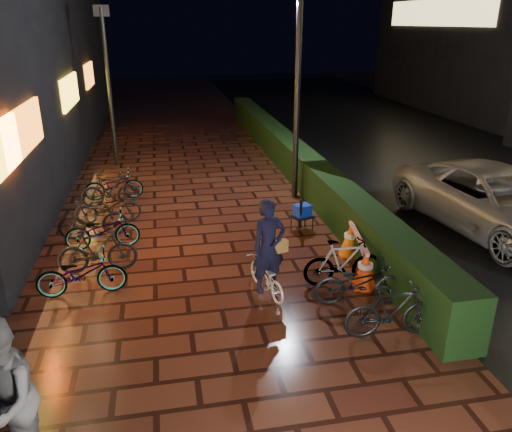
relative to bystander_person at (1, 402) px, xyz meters
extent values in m
plane|color=#381911|center=(2.60, 2.83, -0.96)|extent=(80.00, 80.00, 0.00)
cube|color=black|center=(11.60, 7.83, -0.96)|extent=(11.00, 60.00, 0.01)
cube|color=black|center=(5.90, 10.83, -0.46)|extent=(0.70, 20.00, 1.00)
imported|color=slate|center=(0.00, 0.00, 0.00)|extent=(0.88, 1.05, 1.92)
imported|color=#B8B8BD|center=(9.27, 5.07, -0.22)|extent=(3.15, 5.59, 1.47)
cube|color=yellow|center=(-0.85, 4.33, 1.64)|extent=(0.08, 2.00, 0.90)
cube|color=orange|center=(-0.85, 5.83, 1.64)|extent=(0.08, 3.00, 0.90)
cube|color=yellow|center=(-0.85, 11.83, 1.64)|extent=(0.08, 2.80, 0.90)
cube|color=orange|center=(-0.85, 16.83, 1.64)|extent=(0.08, 2.20, 0.90)
cube|color=#FFD88C|center=(16.05, 20.83, 4.04)|extent=(0.06, 10.00, 1.30)
cylinder|color=black|center=(5.33, 8.26, 1.87)|extent=(0.17, 0.17, 5.66)
cylinder|color=black|center=(0.25, 12.67, 1.53)|extent=(0.14, 0.14, 4.99)
cube|color=black|center=(0.25, 12.67, 3.93)|extent=(0.48, 0.12, 0.34)
imported|color=white|center=(3.46, 3.26, -0.63)|extent=(0.75, 1.33, 0.66)
imported|color=black|center=(3.49, 3.17, 0.00)|extent=(0.70, 0.55, 1.70)
cube|color=#905E27|center=(3.68, 3.20, -0.03)|extent=(0.32, 0.20, 0.22)
cone|color=red|center=(5.29, 3.14, -0.59)|extent=(0.46, 0.46, 0.73)
cone|color=orange|center=(5.52, 4.48, -0.59)|extent=(0.46, 0.46, 0.73)
cube|color=#D53E0B|center=(5.29, 3.14, -0.95)|extent=(0.46, 0.46, 0.03)
cube|color=#F3560C|center=(5.52, 4.48, -0.95)|extent=(0.46, 0.46, 0.03)
cube|color=red|center=(5.41, 3.81, -0.27)|extent=(0.34, 1.56, 0.07)
cube|color=black|center=(4.89, 5.94, -0.61)|extent=(0.59, 0.53, 0.04)
cylinder|color=black|center=(4.75, 5.73, -0.79)|extent=(0.03, 0.03, 0.34)
cylinder|color=black|center=(5.12, 5.84, -0.79)|extent=(0.03, 0.03, 0.34)
cylinder|color=black|center=(4.65, 6.03, -0.79)|extent=(0.03, 0.03, 0.34)
cylinder|color=black|center=(5.03, 6.15, -0.79)|extent=(0.03, 0.03, 0.34)
cube|color=#0C26A1|center=(4.89, 5.94, -0.46)|extent=(0.43, 0.39, 0.27)
cylinder|color=black|center=(4.80, 5.77, -0.47)|extent=(0.16, 0.39, 0.86)
imported|color=black|center=(0.41, 5.80, -0.55)|extent=(1.58, 0.63, 0.82)
imported|color=black|center=(0.16, 6.43, -0.51)|extent=(1.54, 0.56, 0.91)
imported|color=black|center=(0.40, 7.29, -0.55)|extent=(1.60, 0.68, 0.82)
imported|color=black|center=(0.23, 3.84, -0.55)|extent=(1.58, 0.62, 0.82)
imported|color=black|center=(0.37, 8.49, -0.51)|extent=(1.55, 0.59, 0.91)
imported|color=black|center=(0.42, 4.70, -0.51)|extent=(1.52, 0.48, 0.91)
imported|color=black|center=(0.43, 9.04, -0.55)|extent=(1.58, 0.63, 0.82)
imported|color=black|center=(4.97, 2.61, -0.55)|extent=(1.62, 0.77, 0.82)
imported|color=black|center=(5.09, 1.59, -0.51)|extent=(1.54, 0.54, 0.91)
imported|color=black|center=(4.93, 3.31, -0.51)|extent=(1.53, 0.48, 0.91)
camera|label=1|loc=(1.79, -4.47, 3.63)|focal=35.00mm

